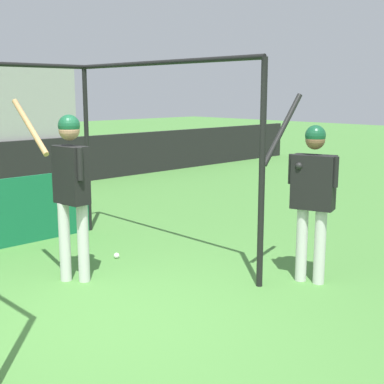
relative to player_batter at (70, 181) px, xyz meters
The scene contains 5 objects.
ground_plane 1.74m from the player_batter, 102.49° to the right, with size 60.00×60.00×0.00m, color #477F38.
batting_cage 1.10m from the player_batter, 96.59° to the left, with size 3.17×3.52×2.56m.
player_batter is the anchor object (origin of this frame).
player_waiting 2.72m from the player_batter, 44.48° to the right, with size 0.59×0.73×2.15m.
baseball 1.47m from the player_batter, 22.20° to the left, with size 0.07×0.07×0.07m.
Camera 1 is at (-2.84, -3.98, 2.17)m, focal length 50.00 mm.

